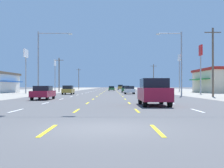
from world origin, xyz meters
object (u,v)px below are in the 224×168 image
at_px(pole_sign_left_row_2, 56,68).
at_px(hatchback_inner_right_far, 127,89).
at_px(pole_sign_left_row_1, 27,59).
at_px(streetlight_left_row_0, 44,58).
at_px(sedan_inner_right_midfar, 131,90).
at_px(suv_inner_right_nearest, 155,92).
at_px(pole_sign_right_row_1, 202,58).
at_px(pole_sign_right_row_2, 181,63).
at_px(hatchback_far_left_mid, 69,90).
at_px(suv_inner_right_farthest, 122,87).
at_px(sedan_center_turn_farther, 113,88).
at_px(streetlight_right_row_0, 180,59).
at_px(sedan_far_left_near, 44,93).

bearing_deg(pole_sign_left_row_2, hatchback_inner_right_far, -33.61).
bearing_deg(pole_sign_left_row_1, streetlight_left_row_0, -65.82).
xyz_separation_m(sedan_inner_right_midfar, hatchback_inner_right_far, (-0.12, 13.63, 0.03)).
bearing_deg(suv_inner_right_nearest, sedan_inner_right_midfar, 89.77).
xyz_separation_m(hatchback_inner_right_far, pole_sign_right_row_1, (13.09, -14.05, 5.81)).
xyz_separation_m(suv_inner_right_nearest, pole_sign_left_row_1, (-19.85, 35.12, 5.68)).
xyz_separation_m(suv_inner_right_nearest, hatchback_inner_right_far, (0.01, 45.60, -0.24)).
bearing_deg(pole_sign_right_row_2, hatchback_inner_right_far, -151.10).
bearing_deg(pole_sign_right_row_2, hatchback_far_left_mid, -134.80).
height_order(sedan_inner_right_midfar, pole_sign_right_row_2, pole_sign_right_row_2).
relative_size(suv_inner_right_farthest, pole_sign_right_row_2, 0.51).
relative_size(hatchback_far_left_mid, pole_sign_left_row_2, 0.45).
relative_size(sedan_center_turn_farther, pole_sign_left_row_1, 0.52).
bearing_deg(sedan_inner_right_midfar, streetlight_right_row_0, -62.75).
xyz_separation_m(suv_inner_right_farthest, pole_sign_right_row_1, (12.95, -59.64, 5.57)).
distance_m(hatchback_far_left_mid, pole_sign_right_row_2, 35.97).
bearing_deg(sedan_far_left_near, pole_sign_left_row_2, 99.71).
bearing_deg(pole_sign_right_row_2, pole_sign_right_row_1, -93.15).
bearing_deg(sedan_inner_right_midfar, pole_sign_left_row_1, 171.05).
height_order(sedan_center_turn_farther, streetlight_right_row_0, streetlight_right_row_0).
relative_size(suv_inner_right_nearest, sedan_far_left_near, 1.09).
distance_m(suv_inner_right_farthest, pole_sign_right_row_1, 61.28).
height_order(sedan_center_turn_farther, pole_sign_left_row_2, pole_sign_left_row_2).
relative_size(hatchback_far_left_mid, pole_sign_right_row_2, 0.41).
bearing_deg(sedan_far_left_near, streetlight_left_row_0, 104.06).
height_order(sedan_center_turn_farther, streetlight_left_row_0, streetlight_left_row_0).
distance_m(pole_sign_right_row_1, streetlight_right_row_0, 13.61).
distance_m(sedan_far_left_near, suv_inner_right_farthest, 82.60).
height_order(hatchback_inner_right_far, streetlight_left_row_0, streetlight_left_row_0).
distance_m(suv_inner_right_nearest, hatchback_far_left_mid, 30.33).
height_order(pole_sign_left_row_1, pole_sign_right_row_1, pole_sign_right_row_1).
height_order(suv_inner_right_farthest, pole_sign_right_row_2, pole_sign_right_row_2).
distance_m(streetlight_left_row_0, streetlight_right_row_0, 19.37).
bearing_deg(hatchback_far_left_mid, streetlight_right_row_0, -26.99).
distance_m(hatchback_inner_right_far, streetlight_right_row_0, 26.99).
height_order(suv_inner_right_nearest, streetlight_left_row_0, streetlight_left_row_0).
relative_size(pole_sign_right_row_1, pole_sign_right_row_2, 0.93).
bearing_deg(pole_sign_right_row_1, pole_sign_left_row_2, 140.20).
relative_size(hatchback_far_left_mid, pole_sign_right_row_1, 0.44).
distance_m(suv_inner_right_farthest, pole_sign_left_row_1, 59.80).
height_order(hatchback_inner_right_far, pole_sign_right_row_2, pole_sign_right_row_2).
height_order(pole_sign_left_row_2, pole_sign_right_row_1, pole_sign_right_row_1).
bearing_deg(sedan_inner_right_midfar, suv_inner_right_nearest, -90.23).
bearing_deg(suv_inner_right_nearest, pole_sign_left_row_2, 107.84).
height_order(sedan_inner_right_midfar, pole_sign_right_row_1, pole_sign_right_row_1).
height_order(sedan_center_turn_farther, suv_inner_right_farthest, suv_inner_right_farthest).
relative_size(sedan_inner_right_midfar, suv_inner_right_farthest, 0.92).
relative_size(suv_inner_right_farthest, pole_sign_left_row_1, 0.57).
relative_size(sedan_center_turn_farther, pole_sign_right_row_2, 0.47).
relative_size(sedan_far_left_near, pole_sign_left_row_1, 0.52).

